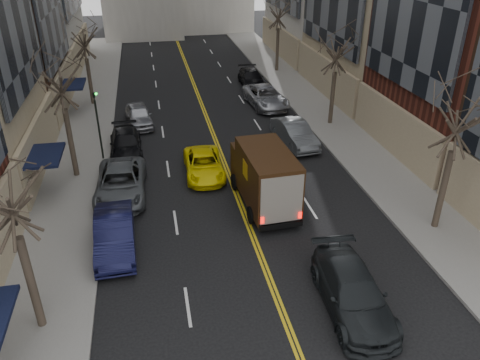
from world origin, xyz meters
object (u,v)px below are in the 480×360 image
object	(u,v)px
ups_truck	(264,177)
observer_sedan	(353,292)
taxi	(204,165)
pedestrian	(241,170)

from	to	relation	value
ups_truck	observer_sedan	xyz separation A→B (m)	(1.44, -8.15, -0.86)
observer_sedan	taxi	world-z (taller)	observer_sedan
ups_truck	pedestrian	world-z (taller)	ups_truck
ups_truck	taxi	world-z (taller)	ups_truck
taxi	pedestrian	distance (m)	2.46
observer_sedan	pedestrian	distance (m)	10.79
ups_truck	taxi	size ratio (longest dim) A/B	1.28
observer_sedan	taxi	xyz separation A→B (m)	(-4.07, 12.12, -0.13)
ups_truck	pedestrian	bearing A→B (deg)	104.30
taxi	pedestrian	world-z (taller)	pedestrian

